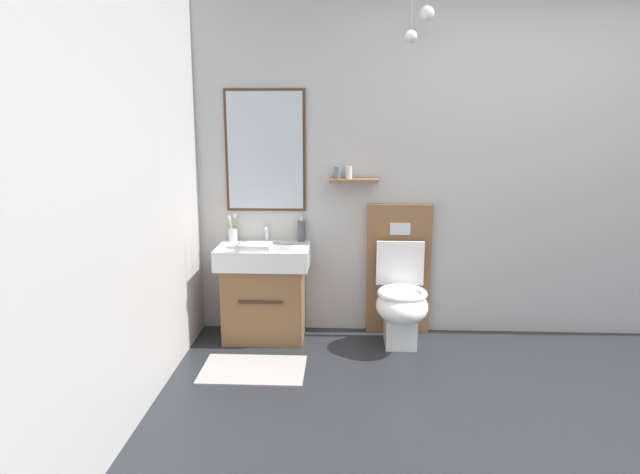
% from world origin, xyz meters
% --- Properties ---
extents(ground_plane, '(6.36, 4.76, 0.10)m').
position_xyz_m(ground_plane, '(0.00, 0.00, -0.05)').
color(ground_plane, '#23262B').
rests_on(ground_plane, ground).
extents(wall_back, '(5.16, 0.54, 2.72)m').
position_xyz_m(wall_back, '(-0.02, 1.72, 1.36)').
color(wall_back, '#B7B5B2').
rests_on(wall_back, ground).
extents(wall_left, '(0.12, 3.56, 2.72)m').
position_xyz_m(wall_left, '(-2.52, 0.00, 1.36)').
color(wall_left, '#B7B5B2').
rests_on(wall_left, ground).
extents(bath_mat, '(0.68, 0.44, 0.01)m').
position_xyz_m(bath_mat, '(-1.94, 0.89, 0.01)').
color(bath_mat, '#9E9993').
rests_on(bath_mat, ground).
extents(vanity_sink_left, '(0.67, 0.46, 0.71)m').
position_xyz_m(vanity_sink_left, '(-1.94, 1.47, 0.37)').
color(vanity_sink_left, brown).
rests_on(vanity_sink_left, ground).
extents(tap_on_left_sink, '(0.03, 0.13, 0.11)m').
position_xyz_m(tap_on_left_sink, '(-1.94, 1.63, 0.78)').
color(tap_on_left_sink, silver).
rests_on(tap_on_left_sink, vanity_sink_left).
extents(toilet, '(0.48, 0.62, 1.00)m').
position_xyz_m(toilet, '(-0.94, 1.46, 0.38)').
color(toilet, brown).
rests_on(toilet, ground).
extents(toothbrush_cup, '(0.07, 0.07, 0.21)m').
position_xyz_m(toothbrush_cup, '(-2.20, 1.62, 0.77)').
color(toothbrush_cup, silver).
rests_on(toothbrush_cup, vanity_sink_left).
extents(soap_dispenser, '(0.06, 0.06, 0.19)m').
position_xyz_m(soap_dispenser, '(-1.68, 1.63, 0.79)').
color(soap_dispenser, '#4C4C51').
rests_on(soap_dispenser, vanity_sink_left).
extents(folded_hand_towel, '(0.22, 0.16, 0.04)m').
position_xyz_m(folded_hand_towel, '(-1.98, 1.34, 0.73)').
color(folded_hand_towel, white).
rests_on(folded_hand_towel, vanity_sink_left).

